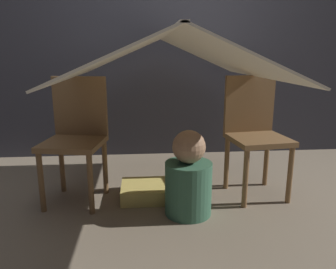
% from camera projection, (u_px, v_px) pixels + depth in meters
% --- Properties ---
extents(ground_plane, '(8.80, 8.80, 0.00)m').
position_uv_depth(ground_plane, '(171.00, 214.00, 2.10)').
color(ground_plane, gray).
extents(wall_back, '(7.00, 0.05, 2.50)m').
position_uv_depth(wall_back, '(158.00, 26.00, 3.09)').
color(wall_back, '#3D3D47').
rests_on(wall_back, ground_plane).
extents(chair_left, '(0.44, 0.44, 0.85)m').
position_uv_depth(chair_left, '(76.00, 134.00, 2.23)').
color(chair_left, brown).
rests_on(chair_left, ground_plane).
extents(chair_right, '(0.43, 0.43, 0.85)m').
position_uv_depth(chair_right, '(255.00, 130.00, 2.33)').
color(chair_right, brown).
rests_on(chair_right, ground_plane).
extents(sheet_canopy, '(1.28, 1.59, 0.29)m').
position_uv_depth(sheet_canopy, '(168.00, 55.00, 2.09)').
color(sheet_canopy, silver).
extents(person_front, '(0.30, 0.30, 0.55)m').
position_uv_depth(person_front, '(188.00, 179.00, 2.05)').
color(person_front, '#38664C').
rests_on(person_front, ground_plane).
extents(floor_cushion, '(0.39, 0.31, 0.10)m').
position_uv_depth(floor_cushion, '(149.00, 191.00, 2.33)').
color(floor_cushion, '#E5CC66').
rests_on(floor_cushion, ground_plane).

